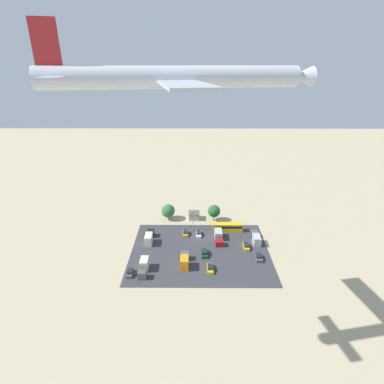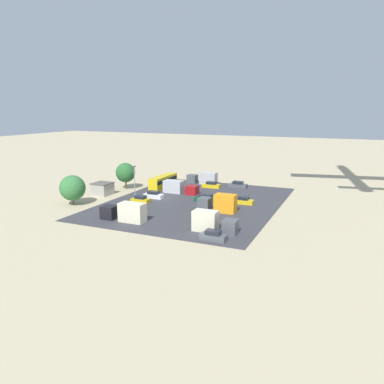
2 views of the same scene
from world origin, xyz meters
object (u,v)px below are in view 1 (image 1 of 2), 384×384
object	(u,v)px
parked_car_3	(199,234)
parked_car_6	(205,253)
parked_truck_3	(256,238)
parked_car_2	(186,233)
parked_truck_1	(144,267)
shed_building	(194,216)
bus	(228,227)
parked_car_1	(246,246)
parked_truck_0	(149,237)
parked_car_0	(259,257)
parked_truck_4	(219,237)
parked_car_5	(210,268)
airplane	(180,77)
parked_truck_2	(185,261)
parked_car_4	(130,273)

from	to	relation	value
parked_car_3	parked_car_6	distance (m)	12.23
parked_car_3	parked_truck_3	distance (m)	20.49
parked_car_3	parked_car_6	xyz separation A→B (m)	(-1.78, 12.10, -0.00)
parked_car_2	parked_truck_1	size ratio (longest dim) A/B	0.54
parked_car_2	parked_car_6	bearing A→B (deg)	117.40
shed_building	bus	distance (m)	15.80
parked_car_1	parked_truck_0	size ratio (longest dim) A/B	0.53
parked_car_0	parked_truck_4	xyz separation A→B (m)	(12.02, -11.18, 0.68)
shed_building	parked_truck_4	xyz separation A→B (m)	(-8.69, 15.89, -0.03)
parked_truck_0	parked_truck_3	world-z (taller)	parked_truck_0
parked_car_1	parked_car_6	bearing A→B (deg)	-163.92
parked_car_0	parked_car_5	world-z (taller)	parked_car_0
parked_car_0	parked_truck_4	world-z (taller)	parked_truck_4
parked_car_1	parked_car_0	bearing A→B (deg)	-64.13
parked_car_0	parked_truck_0	xyz separation A→B (m)	(36.52, -10.06, 0.91)
parked_truck_4	airplane	bearing A→B (deg)	75.74
parked_car_6	parked_car_5	bearing A→B (deg)	100.45
parked_car_0	parked_car_1	world-z (taller)	parked_car_0
parked_car_1	parked_car_5	distance (m)	17.56
parked_car_0	airplane	distance (m)	67.97
parked_car_0	bus	bearing A→B (deg)	115.00
parked_truck_0	parked_truck_1	xyz separation A→B (m)	(-0.60, 16.54, -0.01)
parked_car_2	parked_car_6	size ratio (longest dim) A/B	0.85
parked_car_1	parked_car_2	bearing A→B (deg)	157.79
shed_building	parked_truck_0	distance (m)	23.22
parked_truck_3	parked_car_2	bearing A→B (deg)	169.05
bus	parked_truck_3	world-z (taller)	parked_truck_3
parked_car_2	parked_truck_2	xyz separation A→B (m)	(-0.13, 18.07, 0.98)
parked_car_0	airplane	xyz separation A→B (m)	(23.04, 32.17, 55.26)
parked_car_6	airplane	bearing A→B (deg)	80.46
parked_truck_0	parked_truck_4	world-z (taller)	parked_truck_0
parked_car_2	airplane	distance (m)	72.48
parked_truck_2	airplane	world-z (taller)	airplane
bus	parked_car_1	size ratio (longest dim) A/B	2.36
parked_car_0	parked_truck_0	world-z (taller)	parked_truck_0
parked_car_3	parked_truck_2	distance (m)	18.17
parked_car_0	parked_car_3	size ratio (longest dim) A/B	1.02
parked_truck_2	parked_car_3	bearing A→B (deg)	75.19
parked_car_0	parked_car_6	bearing A→B (deg)	173.18
shed_building	parked_car_0	distance (m)	34.10
parked_car_3	parked_car_5	world-z (taller)	parked_car_3
parked_truck_3	parked_truck_2	bearing A→B (deg)	-151.72
shed_building	parked_car_2	xyz separation A→B (m)	(3.12, 12.38, -0.73)
parked_car_0	parked_truck_2	bearing A→B (deg)	-171.90
parked_truck_4	parked_car_6	bearing A→B (deg)	59.98
parked_truck_2	parked_car_4	bearing A→B (deg)	-163.68
parked_truck_3	bus	bearing A→B (deg)	140.22
parked_car_2	parked_truck_2	bearing A→B (deg)	90.41
parked_truck_0	airplane	bearing A→B (deg)	-72.30
bus	parked_car_1	distance (m)	12.46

